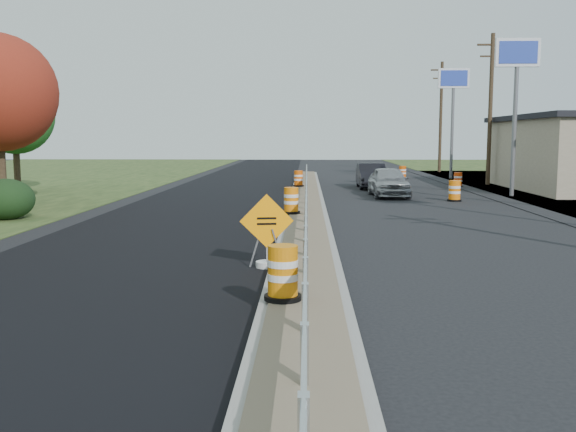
{
  "coord_description": "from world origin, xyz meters",
  "views": [
    {
      "loc": [
        0.02,
        -16.99,
        3.0
      ],
      "look_at": [
        -0.44,
        -1.51,
        1.1
      ],
      "focal_mm": 40.0,
      "sensor_mm": 36.0,
      "label": 1
    }
  ],
  "objects_px": {
    "barrel_median_mid": "(291,201)",
    "car_dark_mid": "(371,176)",
    "barrel_shoulder_near": "(455,191)",
    "caution_sign": "(267,249)",
    "barrel_shoulder_mid": "(458,180)",
    "barrel_median_near": "(283,274)",
    "barrel_shoulder_far": "(402,173)",
    "car_silver": "(389,182)",
    "barrel_median_far": "(298,179)"
  },
  "relations": [
    {
      "from": "barrel_shoulder_near",
      "to": "barrel_shoulder_mid",
      "type": "relative_size",
      "value": 1.11
    },
    {
      "from": "caution_sign",
      "to": "barrel_median_mid",
      "type": "xyz_separation_m",
      "value": [
        0.35,
        8.74,
        0.25
      ]
    },
    {
      "from": "barrel_shoulder_near",
      "to": "barrel_shoulder_far",
      "type": "distance_m",
      "value": 16.62
    },
    {
      "from": "barrel_median_far",
      "to": "barrel_shoulder_near",
      "type": "height_order",
      "value": "barrel_median_far"
    },
    {
      "from": "barrel_shoulder_near",
      "to": "barrel_shoulder_far",
      "type": "relative_size",
      "value": 1.06
    },
    {
      "from": "barrel_shoulder_mid",
      "to": "car_silver",
      "type": "bearing_deg",
      "value": -127.86
    },
    {
      "from": "barrel_shoulder_mid",
      "to": "car_silver",
      "type": "height_order",
      "value": "car_silver"
    },
    {
      "from": "barrel_median_near",
      "to": "car_dark_mid",
      "type": "relative_size",
      "value": 0.21
    },
    {
      "from": "barrel_median_mid",
      "to": "barrel_median_far",
      "type": "relative_size",
      "value": 1.06
    },
    {
      "from": "barrel_median_near",
      "to": "car_silver",
      "type": "distance_m",
      "value": 22.47
    },
    {
      "from": "barrel_shoulder_near",
      "to": "barrel_shoulder_mid",
      "type": "distance_m",
      "value": 9.06
    },
    {
      "from": "barrel_shoulder_near",
      "to": "barrel_shoulder_far",
      "type": "xyz_separation_m",
      "value": [
        -0.0,
        16.62,
        -0.03
      ]
    },
    {
      "from": "barrel_median_mid",
      "to": "barrel_shoulder_mid",
      "type": "height_order",
      "value": "barrel_median_mid"
    },
    {
      "from": "caution_sign",
      "to": "car_dark_mid",
      "type": "bearing_deg",
      "value": 70.01
    },
    {
      "from": "caution_sign",
      "to": "barrel_median_mid",
      "type": "bearing_deg",
      "value": 79.1
    },
    {
      "from": "barrel_shoulder_mid",
      "to": "car_silver",
      "type": "relative_size",
      "value": 0.2
    },
    {
      "from": "barrel_median_near",
      "to": "car_silver",
      "type": "relative_size",
      "value": 0.21
    },
    {
      "from": "barrel_shoulder_mid",
      "to": "car_dark_mid",
      "type": "height_order",
      "value": "car_dark_mid"
    },
    {
      "from": "car_silver",
      "to": "barrel_shoulder_far",
      "type": "bearing_deg",
      "value": 77.47
    },
    {
      "from": "barrel_shoulder_near",
      "to": "car_dark_mid",
      "type": "xyz_separation_m",
      "value": [
        -3.14,
        7.81,
        0.26
      ]
    },
    {
      "from": "caution_sign",
      "to": "barrel_shoulder_mid",
      "type": "distance_m",
      "value": 26.6
    },
    {
      "from": "car_dark_mid",
      "to": "barrel_median_near",
      "type": "bearing_deg",
      "value": -98.84
    },
    {
      "from": "barrel_median_far",
      "to": "barrel_shoulder_mid",
      "type": "distance_m",
      "value": 10.07
    },
    {
      "from": "barrel_median_far",
      "to": "barrel_shoulder_near",
      "type": "distance_m",
      "value": 9.55
    },
    {
      "from": "barrel_median_near",
      "to": "barrel_median_far",
      "type": "xyz_separation_m",
      "value": [
        -0.07,
        25.6,
        -0.02
      ]
    },
    {
      "from": "barrel_shoulder_near",
      "to": "barrel_shoulder_mid",
      "type": "xyz_separation_m",
      "value": [
        2.2,
        8.79,
        -0.05
      ]
    },
    {
      "from": "barrel_median_far",
      "to": "barrel_shoulder_far",
      "type": "distance_m",
      "value": 13.02
    },
    {
      "from": "barrel_median_near",
      "to": "barrel_median_mid",
      "type": "distance_m",
      "value": 12.57
    },
    {
      "from": "barrel_shoulder_mid",
      "to": "barrel_shoulder_far",
      "type": "relative_size",
      "value": 0.96
    },
    {
      "from": "caution_sign",
      "to": "car_silver",
      "type": "bearing_deg",
      "value": 65.74
    },
    {
      "from": "barrel_shoulder_far",
      "to": "barrel_median_near",
      "type": "bearing_deg",
      "value": -101.51
    },
    {
      "from": "barrel_shoulder_mid",
      "to": "barrel_shoulder_far",
      "type": "distance_m",
      "value": 8.13
    },
    {
      "from": "barrel_shoulder_near",
      "to": "barrel_shoulder_mid",
      "type": "height_order",
      "value": "barrel_shoulder_near"
    },
    {
      "from": "barrel_shoulder_near",
      "to": "barrel_shoulder_far",
      "type": "height_order",
      "value": "barrel_shoulder_near"
    },
    {
      "from": "barrel_median_mid",
      "to": "barrel_shoulder_near",
      "type": "bearing_deg",
      "value": 43.15
    },
    {
      "from": "barrel_shoulder_mid",
      "to": "car_dark_mid",
      "type": "bearing_deg",
      "value": -169.52
    },
    {
      "from": "caution_sign",
      "to": "barrel_median_near",
      "type": "relative_size",
      "value": 1.81
    },
    {
      "from": "barrel_shoulder_near",
      "to": "car_dark_mid",
      "type": "distance_m",
      "value": 8.42
    },
    {
      "from": "barrel_median_mid",
      "to": "barrel_shoulder_far",
      "type": "bearing_deg",
      "value": 72.33
    },
    {
      "from": "barrel_median_near",
      "to": "car_silver",
      "type": "xyz_separation_m",
      "value": [
        4.58,
        22.0,
        0.08
      ]
    },
    {
      "from": "caution_sign",
      "to": "barrel_median_mid",
      "type": "height_order",
      "value": "caution_sign"
    },
    {
      "from": "barrel_median_mid",
      "to": "car_dark_mid",
      "type": "height_order",
      "value": "car_dark_mid"
    },
    {
      "from": "caution_sign",
      "to": "barrel_shoulder_near",
      "type": "xyz_separation_m",
      "value": [
        7.9,
        15.82,
        0.04
      ]
    },
    {
      "from": "caution_sign",
      "to": "barrel_median_near",
      "type": "distance_m",
      "value": 3.87
    },
    {
      "from": "caution_sign",
      "to": "barrel_median_near",
      "type": "bearing_deg",
      "value": -90.98
    },
    {
      "from": "barrel_median_mid",
      "to": "car_silver",
      "type": "height_order",
      "value": "car_silver"
    },
    {
      "from": "barrel_shoulder_mid",
      "to": "barrel_shoulder_far",
      "type": "xyz_separation_m",
      "value": [
        -2.2,
        7.83,
        0.02
      ]
    },
    {
      "from": "barrel_shoulder_near",
      "to": "barrel_shoulder_far",
      "type": "bearing_deg",
      "value": 90.0
    },
    {
      "from": "barrel_median_mid",
      "to": "barrel_shoulder_far",
      "type": "distance_m",
      "value": 24.87
    },
    {
      "from": "barrel_shoulder_near",
      "to": "car_dark_mid",
      "type": "height_order",
      "value": "car_dark_mid"
    }
  ]
}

